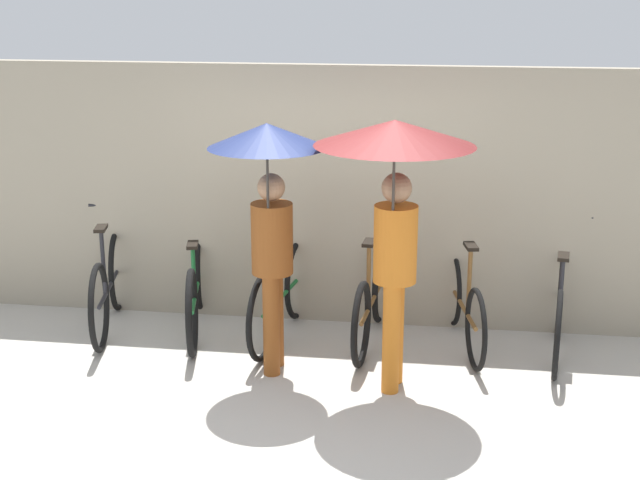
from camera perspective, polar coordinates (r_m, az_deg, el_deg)
The scene contains 10 objects.
ground_plane at distance 6.37m, azimuth -1.49°, elevation -11.57°, with size 30.00×30.00×0.00m, color #B7B2A8.
back_wall at distance 7.83m, azimuth 0.89°, elevation 2.79°, with size 11.86×0.12×2.29m.
parked_bicycle_0 at distance 8.06m, azimuth -13.37°, elevation -2.88°, with size 0.52×1.70×1.02m.
parked_bicycle_1 at distance 7.88m, azimuth -7.93°, elevation -3.10°, with size 0.55×1.80×1.03m.
parked_bicycle_2 at distance 7.66m, azimuth -2.45°, elevation -3.49°, with size 0.44×1.71×1.07m.
parked_bicycle_3 at distance 7.57m, azimuth 3.32°, elevation -3.89°, with size 0.44×1.70×1.05m.
parked_bicycle_4 at distance 7.59m, azimuth 9.16°, elevation -4.06°, with size 0.48×1.62×1.11m.
parked_bicycle_5 at distance 7.58m, azimuth 15.05°, elevation -4.35°, with size 0.44×1.68×1.07m.
pedestrian_leading at distance 6.61m, azimuth -3.27°, elevation 3.40°, with size 0.87×0.87×1.99m.
pedestrian_center at distance 6.27m, azimuth 4.81°, elevation 4.22°, with size 1.13×1.13×2.06m.
Camera 1 is at (0.96, -5.55, 2.99)m, focal length 50.00 mm.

